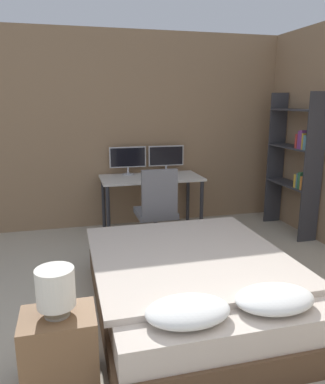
# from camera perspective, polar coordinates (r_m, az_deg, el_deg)

# --- Properties ---
(wall_back) EXTENTS (12.00, 0.06, 2.70)m
(wall_back) POSITION_cam_1_polar(r_m,az_deg,el_deg) (5.43, -2.18, 9.31)
(wall_back) COLOR #8E7051
(wall_back) RESTS_ON ground_plane
(bed) EXTENTS (1.65, 2.08, 0.55)m
(bed) POSITION_cam_1_polar(r_m,az_deg,el_deg) (3.30, 4.63, -13.83)
(bed) COLOR brown
(bed) RESTS_ON ground_plane
(nightstand) EXTENTS (0.46, 0.35, 0.50)m
(nightstand) POSITION_cam_1_polar(r_m,az_deg,el_deg) (2.61, -15.34, -22.25)
(nightstand) COLOR brown
(nightstand) RESTS_ON ground_plane
(bedside_lamp) EXTENTS (0.23, 0.23, 0.30)m
(bedside_lamp) POSITION_cam_1_polar(r_m,az_deg,el_deg) (2.39, -15.99, -13.90)
(bedside_lamp) COLOR gray
(bedside_lamp) RESTS_ON nightstand
(desk) EXTENTS (1.36, 0.69, 0.76)m
(desk) POSITION_cam_1_polar(r_m,az_deg,el_deg) (5.11, -1.73, 1.31)
(desk) COLOR beige
(desk) RESTS_ON ground_plane
(monitor_left) EXTENTS (0.51, 0.16, 0.39)m
(monitor_left) POSITION_cam_1_polar(r_m,az_deg,el_deg) (5.24, -5.31, 5.11)
(monitor_left) COLOR #B7B7BC
(monitor_left) RESTS_ON desk
(monitor_right) EXTENTS (0.51, 0.16, 0.39)m
(monitor_right) POSITION_cam_1_polar(r_m,az_deg,el_deg) (5.35, 0.56, 5.35)
(monitor_right) COLOR #B7B7BC
(monitor_right) RESTS_ON desk
(keyboard) EXTENTS (0.35, 0.13, 0.02)m
(keyboard) POSITION_cam_1_polar(r_m,az_deg,el_deg) (4.86, -1.12, 1.91)
(keyboard) COLOR #B7B7BC
(keyboard) RESTS_ON desk
(computer_mouse) EXTENTS (0.07, 0.05, 0.04)m
(computer_mouse) POSITION_cam_1_polar(r_m,az_deg,el_deg) (4.93, 1.90, 2.17)
(computer_mouse) COLOR #B7B7BC
(computer_mouse) RESTS_ON desk
(office_chair) EXTENTS (0.52, 0.52, 1.02)m
(office_chair) POSITION_cam_1_polar(r_m,az_deg,el_deg) (4.48, -0.88, -3.90)
(office_chair) COLOR black
(office_chair) RESTS_ON ground_plane
(bookshelf) EXTENTS (0.26, 0.89, 1.88)m
(bookshelf) POSITION_cam_1_polar(r_m,az_deg,el_deg) (5.25, 19.87, 4.90)
(bookshelf) COLOR #333338
(bookshelf) RESTS_ON ground_plane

